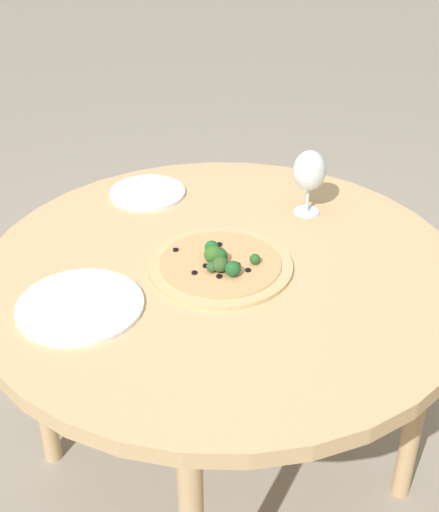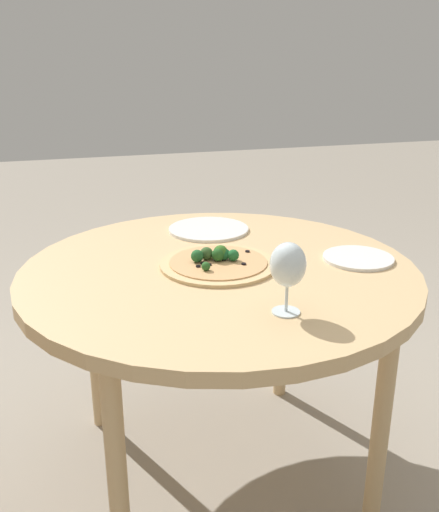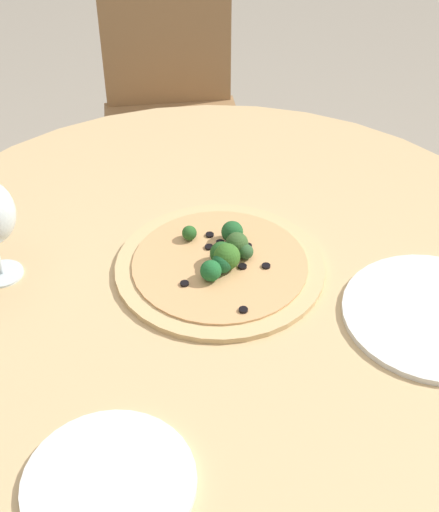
{
  "view_description": "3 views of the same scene",
  "coord_description": "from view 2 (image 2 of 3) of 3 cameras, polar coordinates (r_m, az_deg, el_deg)",
  "views": [
    {
      "loc": [
        1.11,
        -0.87,
        1.66
      ],
      "look_at": [
        -0.0,
        -0.01,
        0.76
      ],
      "focal_mm": 50.0,
      "sensor_mm": 36.0,
      "label": 1
    },
    {
      "loc": [
        0.43,
        1.5,
        1.33
      ],
      "look_at": [
        -0.0,
        -0.01,
        0.76
      ],
      "focal_mm": 40.0,
      "sensor_mm": 36.0,
      "label": 2
    },
    {
      "loc": [
        -0.89,
        -0.15,
        1.48
      ],
      "look_at": [
        -0.0,
        -0.01,
        0.76
      ],
      "focal_mm": 50.0,
      "sensor_mm": 36.0,
      "label": 3
    }
  ],
  "objects": [
    {
      "name": "dining_table",
      "position": [
        1.69,
        -0.05,
        -2.99
      ],
      "size": [
        1.16,
        1.16,
        0.73
      ],
      "color": "tan",
      "rests_on": "ground_plane"
    },
    {
      "name": "plate_near",
      "position": [
        1.77,
        13.7,
        -0.2
      ],
      "size": [
        0.21,
        0.21,
        0.01
      ],
      "color": "silver",
      "rests_on": "dining_table"
    },
    {
      "name": "plate_far",
      "position": [
        2.0,
        -1.1,
        2.71
      ],
      "size": [
        0.28,
        0.28,
        0.01
      ],
      "color": "silver",
      "rests_on": "dining_table"
    },
    {
      "name": "pizza",
      "position": [
        1.67,
        -0.08,
        -0.58
      ],
      "size": [
        0.34,
        0.34,
        0.06
      ],
      "color": "tan",
      "rests_on": "dining_table"
    },
    {
      "name": "ground_plane",
      "position": [
        2.05,
        -0.04,
        -20.38
      ],
      "size": [
        12.0,
        12.0,
        0.0
      ],
      "primitive_type": "plane",
      "color": "gray"
    },
    {
      "name": "wine_glass",
      "position": [
        1.35,
        6.86,
        -0.99
      ],
      "size": [
        0.09,
        0.09,
        0.18
      ],
      "color": "silver",
      "rests_on": "dining_table"
    }
  ]
}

